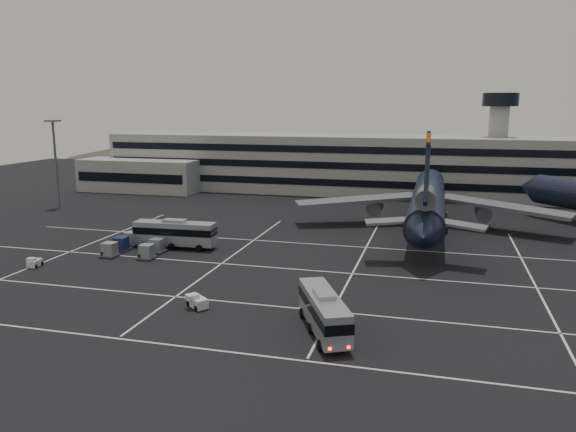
% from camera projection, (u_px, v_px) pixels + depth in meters
% --- Properties ---
extents(ground, '(260.00, 260.00, 0.00)m').
position_uv_depth(ground, '(254.00, 275.00, 71.38)').
color(ground, black).
rests_on(ground, ground).
extents(lane_markings, '(90.00, 55.62, 0.01)m').
position_uv_depth(lane_markings, '(263.00, 274.00, 71.82)').
color(lane_markings, silver).
rests_on(lane_markings, ground).
extents(terminal, '(125.00, 26.00, 24.00)m').
position_uv_depth(terminal, '(334.00, 164.00, 138.17)').
color(terminal, gray).
rests_on(terminal, ground).
extents(hills, '(352.00, 180.00, 44.00)m').
position_uv_depth(hills, '(427.00, 188.00, 230.19)').
color(hills, '#38332B').
rests_on(hills, ground).
extents(lightpole_left, '(2.40, 2.40, 18.28)m').
position_uv_depth(lightpole_left, '(55.00, 152.00, 116.23)').
color(lightpole_left, slate).
rests_on(lightpole_left, ground).
extents(trijet_main, '(47.46, 57.46, 18.08)m').
position_uv_depth(trijet_main, '(428.00, 201.00, 95.79)').
color(trijet_main, black).
rests_on(trijet_main, ground).
extents(bus_near, '(7.25, 11.53, 4.05)m').
position_uv_depth(bus_near, '(324.00, 310.00, 53.15)').
color(bus_near, gray).
rests_on(bus_near, ground).
extents(bus_far, '(12.60, 3.63, 4.41)m').
position_uv_depth(bus_far, '(175.00, 232.00, 84.61)').
color(bus_far, gray).
rests_on(bus_far, ground).
extents(tug_a, '(1.60, 2.29, 1.36)m').
position_uv_depth(tug_a, '(35.00, 263.00, 74.94)').
color(tug_a, silver).
rests_on(tug_a, ground).
extents(tug_b, '(2.86, 2.72, 1.60)m').
position_uv_depth(tug_b, '(198.00, 302.00, 59.78)').
color(tug_b, silver).
rests_on(tug_b, ground).
extents(uld_cluster, '(8.70, 12.85, 2.10)m').
position_uv_depth(uld_cluster, '(139.00, 243.00, 83.66)').
color(uld_cluster, '#2D2D30').
rests_on(uld_cluster, ground).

